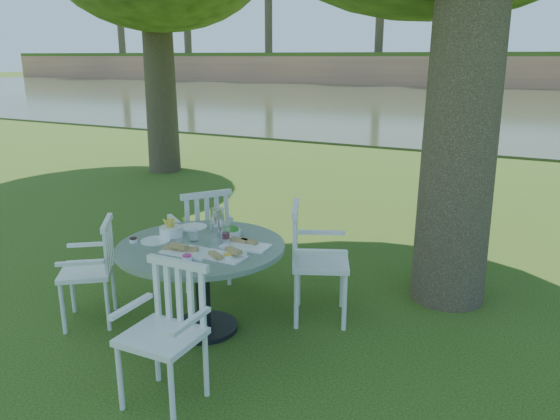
{
  "coord_description": "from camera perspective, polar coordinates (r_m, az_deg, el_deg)",
  "views": [
    {
      "loc": [
        2.22,
        -4.12,
        2.22
      ],
      "look_at": [
        0.0,
        0.2,
        0.85
      ],
      "focal_mm": 35.0,
      "sensor_mm": 36.0,
      "label": 1
    }
  ],
  "objects": [
    {
      "name": "tableware",
      "position": [
        4.53,
        -7.92,
        -2.59
      ],
      "size": [
        1.1,
        0.84,
        0.24
      ],
      "color": "white",
      "rests_on": "table"
    },
    {
      "name": "river",
      "position": [
        27.3,
        22.78,
        9.93
      ],
      "size": [
        100.0,
        28.0,
        0.12
      ],
      "primitive_type": "cube",
      "color": "#313821",
      "rests_on": "ground"
    },
    {
      "name": "table",
      "position": [
        4.51,
        -8.18,
        -5.4
      ],
      "size": [
        1.36,
        1.36,
        0.76
      ],
      "color": "black",
      "rests_on": "ground"
    },
    {
      "name": "chair_ne",
      "position": [
        4.69,
        3.07,
        -4.53
      ],
      "size": [
        0.64,
        0.66,
        1.01
      ],
      "rotation": [
        0.0,
        0.0,
        -4.31
      ],
      "color": "white",
      "rests_on": "ground"
    },
    {
      "name": "ground",
      "position": [
        5.18,
        -1.02,
        -9.63
      ],
      "size": [
        140.0,
        140.0,
        0.0
      ],
      "primitive_type": "plane",
      "color": "#1F3A0C",
      "rests_on": "ground"
    },
    {
      "name": "chair_se",
      "position": [
        3.71,
        -11.43,
        -11.32
      ],
      "size": [
        0.48,
        0.45,
        0.94
      ],
      "rotation": [
        0.0,
        0.0,
        0.02
      ],
      "color": "white",
      "rests_on": "ground"
    },
    {
      "name": "chair_sw",
      "position": [
        4.9,
        -18.58,
        -5.29
      ],
      "size": [
        0.61,
        0.62,
        0.9
      ],
      "rotation": [
        0.0,
        0.0,
        -0.93
      ],
      "color": "white",
      "rests_on": "ground"
    },
    {
      "name": "chair_nw",
      "position": [
        5.39,
        -7.98,
        -2.1
      ],
      "size": [
        0.67,
        0.68,
        0.99
      ],
      "rotation": [
        0.0,
        0.0,
        -2.19
      ],
      "color": "white",
      "rests_on": "ground"
    }
  ]
}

